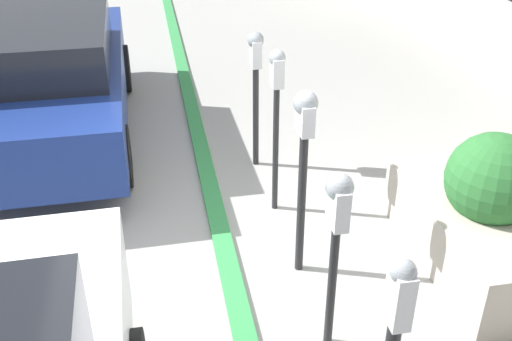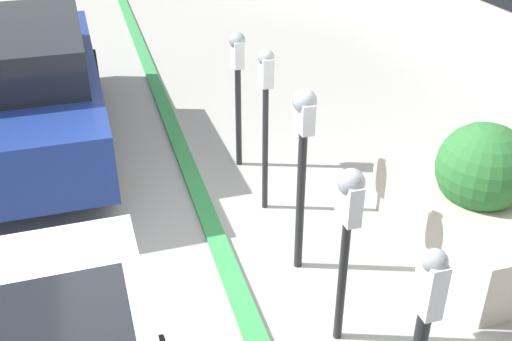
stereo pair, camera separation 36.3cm
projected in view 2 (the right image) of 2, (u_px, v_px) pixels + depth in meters
ground_plane at (240, 273)px, 4.63m from camera, size 40.00×40.00×0.00m
curb_strip at (230, 273)px, 4.60m from camera, size 19.00×0.16×0.04m
parking_meter_nearest at (422, 333)px, 2.89m from camera, size 0.14×0.12×1.36m
parking_meter_second at (348, 216)px, 3.57m from camera, size 0.20×0.17×1.30m
parking_meter_middle at (303, 142)px, 4.17m from camera, size 0.20×0.17×1.48m
parking_meter_fourth at (266, 95)px, 4.91m from camera, size 0.16×0.14×1.48m
parking_meter_farthest at (238, 71)px, 5.65m from camera, size 0.18×0.15×1.38m
planter_box at (475, 205)px, 4.73m from camera, size 1.70×0.92×1.09m
parked_car_middle at (12, 85)px, 6.12m from camera, size 3.97×1.78×1.35m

